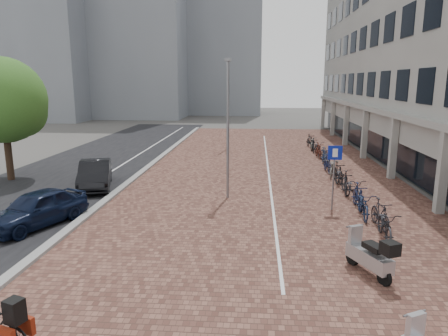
% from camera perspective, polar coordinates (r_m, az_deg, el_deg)
% --- Properties ---
extents(ground, '(140.00, 140.00, 0.00)m').
position_cam_1_polar(ground, '(13.48, -2.07, -10.77)').
color(ground, '#474442').
rests_on(ground, ground).
extents(plaza_brick, '(14.50, 42.00, 0.04)m').
position_cam_1_polar(plaza_brick, '(24.90, 5.70, -0.11)').
color(plaza_brick, brown).
rests_on(plaza_brick, ground).
extents(street_asphalt, '(8.00, 50.00, 0.03)m').
position_cam_1_polar(street_asphalt, '(27.00, -18.33, 0.28)').
color(street_asphalt, black).
rests_on(street_asphalt, ground).
extents(curb, '(0.35, 42.00, 0.14)m').
position_cam_1_polar(curb, '(25.73, -10.31, 0.29)').
color(curb, gray).
rests_on(curb, ground).
extents(lane_line, '(0.12, 44.00, 0.00)m').
position_cam_1_polar(lane_line, '(26.29, -14.31, 0.25)').
color(lane_line, white).
rests_on(lane_line, street_asphalt).
extents(parking_line, '(0.10, 30.00, 0.00)m').
position_cam_1_polar(parking_line, '(24.90, 6.16, -0.06)').
color(parking_line, white).
rests_on(parking_line, plaza_brick).
extents(office_building, '(8.40, 40.00, 15.00)m').
position_cam_1_polar(office_building, '(30.75, 27.77, 16.73)').
color(office_building, '#9C9C97').
rests_on(office_building, ground).
extents(bg_towers, '(33.00, 23.00, 32.00)m').
position_cam_1_polar(bg_towers, '(63.88, -10.41, 19.72)').
color(bg_towers, gray).
rests_on(bg_towers, ground).
extents(car_navy, '(2.96, 4.20, 1.33)m').
position_cam_1_polar(car_navy, '(16.49, -24.66, -5.15)').
color(car_navy, black).
rests_on(car_navy, ground).
extents(car_dark, '(2.62, 4.37, 1.36)m').
position_cam_1_polar(car_dark, '(21.29, -17.52, -0.85)').
color(car_dark, black).
rests_on(car_dark, ground).
extents(scooter_front, '(1.28, 1.89, 1.25)m').
position_cam_1_polar(scooter_front, '(12.01, 19.58, -11.21)').
color(scooter_front, '#A6A7AB').
rests_on(scooter_front, ground).
extents(parking_sign, '(0.56, 0.09, 2.70)m').
position_cam_1_polar(parking_sign, '(17.03, 15.10, 0.16)').
color(parking_sign, slate).
rests_on(parking_sign, ground).
extents(lamp_near, '(0.12, 0.12, 6.11)m').
position_cam_1_polar(lamp_near, '(18.05, 0.54, 5.13)').
color(lamp_near, slate).
rests_on(lamp_near, ground).
extents(lamp_far, '(0.12, 0.12, 5.65)m').
position_cam_1_polar(lamp_far, '(31.63, 0.50, 7.69)').
color(lamp_far, slate).
rests_on(lamp_far, ground).
extents(street_tree, '(4.45, 4.45, 6.47)m').
position_cam_1_polar(street_tree, '(24.40, -28.08, 8.04)').
color(street_tree, '#382619').
rests_on(street_tree, ground).
extents(bike_row, '(1.33, 21.46, 1.05)m').
position_cam_1_polar(bike_row, '(23.86, 14.88, 0.26)').
color(bike_row, black).
rests_on(bike_row, ground).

